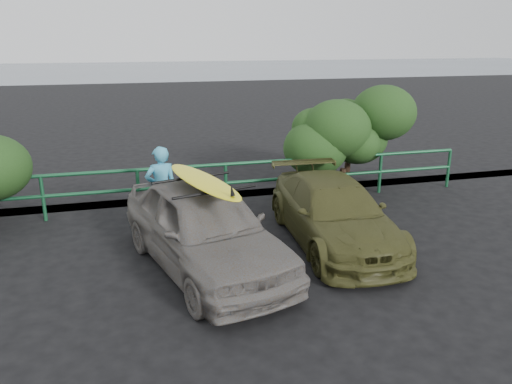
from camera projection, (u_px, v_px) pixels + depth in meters
ground at (229, 322)px, 6.97m from camera, size 80.00×80.00×0.00m
ocean at (129, 70)px, 62.34m from camera, size 200.00×200.00×0.00m
guardrail at (183, 187)px, 11.43m from camera, size 14.00×0.08×1.04m
shrub_right at (373, 141)px, 12.91m from camera, size 3.20×2.40×2.48m
sedan at (204, 228)px, 8.41m from camera, size 2.79×4.64×1.48m
olive_vehicle at (334, 212)px, 9.53m from camera, size 1.90×4.26×1.21m
man at (161, 189)px, 10.07m from camera, size 0.70×0.52×1.76m
roof_rack at (203, 184)px, 8.18m from camera, size 1.63×1.33×0.05m
surfboard at (203, 181)px, 8.17m from camera, size 1.16×2.60×0.08m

